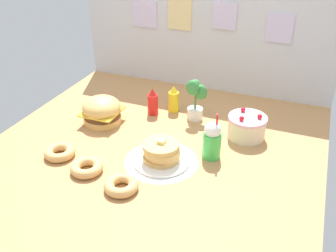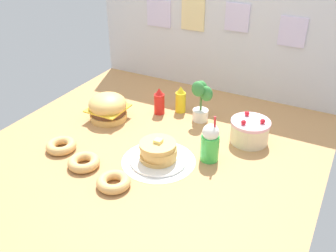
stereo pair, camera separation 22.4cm
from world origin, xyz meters
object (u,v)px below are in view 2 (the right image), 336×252
at_px(mustard_bottle, 181,100).
at_px(donut_pink_glaze, 61,146).
at_px(ketchup_bottle, 159,102).
at_px(pancake_stack, 158,153).
at_px(layer_cake, 250,131).
at_px(cream_soda_cup, 210,143).
at_px(potted_plant, 201,99).
at_px(donut_chocolate, 84,162).
at_px(burger, 108,107).
at_px(donut_vanilla, 114,182).

bearing_deg(mustard_bottle, donut_pink_glaze, -117.99).
height_order(ketchup_bottle, mustard_bottle, same).
bearing_deg(pancake_stack, layer_cake, 48.75).
height_order(layer_cake, donut_pink_glaze, layer_cake).
distance_m(pancake_stack, cream_soda_cup, 0.32).
relative_size(layer_cake, cream_soda_cup, 0.83).
height_order(ketchup_bottle, cream_soda_cup, cream_soda_cup).
bearing_deg(potted_plant, donut_chocolate, -114.42).
xyz_separation_m(burger, donut_vanilla, (0.49, -0.63, -0.06)).
bearing_deg(donut_pink_glaze, burger, 86.60).
relative_size(cream_soda_cup, donut_pink_glaze, 1.61).
bearing_deg(ketchup_bottle, burger, -138.71).
relative_size(mustard_bottle, potted_plant, 0.66).
xyz_separation_m(pancake_stack, potted_plant, (0.02, 0.60, 0.11)).
relative_size(pancake_stack, mustard_bottle, 1.70).
distance_m(pancake_stack, donut_vanilla, 0.35).
relative_size(cream_soda_cup, donut_vanilla, 1.61).
bearing_deg(ketchup_bottle, donut_chocolate, -95.06).
height_order(pancake_stack, donut_pink_glaze, pancake_stack).
height_order(ketchup_bottle, potted_plant, potted_plant).
relative_size(layer_cake, ketchup_bottle, 1.25).
xyz_separation_m(burger, donut_chocolate, (0.22, -0.56, -0.06)).
height_order(burger, pancake_stack, burger).
height_order(cream_soda_cup, potted_plant, potted_plant).
bearing_deg(burger, ketchup_bottle, 41.29).
bearing_deg(cream_soda_cup, donut_chocolate, -146.60).
distance_m(burger, potted_plant, 0.68).
distance_m(mustard_bottle, donut_vanilla, 0.99).
distance_m(cream_soda_cup, donut_pink_glaze, 0.95).
xyz_separation_m(ketchup_bottle, donut_vanilla, (0.20, -0.89, -0.07)).
bearing_deg(mustard_bottle, pancake_stack, -75.29).
distance_m(pancake_stack, donut_pink_glaze, 0.64).
xyz_separation_m(donut_chocolate, donut_vanilla, (0.27, -0.07, 0.00)).
xyz_separation_m(donut_chocolate, potted_plant, (0.39, 0.86, 0.14)).
distance_m(pancake_stack, mustard_bottle, 0.68).
bearing_deg(cream_soda_cup, ketchup_bottle, 145.50).
bearing_deg(burger, donut_vanilla, -52.32).
distance_m(donut_chocolate, donut_vanilla, 0.28).
bearing_deg(donut_vanilla, donut_chocolate, 165.00).
bearing_deg(donut_vanilla, pancake_stack, 73.16).
relative_size(layer_cake, mustard_bottle, 1.25).
height_order(burger, mustard_bottle, mustard_bottle).
height_order(pancake_stack, ketchup_bottle, ketchup_bottle).
bearing_deg(burger, layer_cake, 10.05).
xyz_separation_m(layer_cake, donut_chocolate, (-0.79, -0.74, -0.05)).
relative_size(ketchup_bottle, cream_soda_cup, 0.67).
distance_m(layer_cake, donut_vanilla, 0.97).
distance_m(pancake_stack, ketchup_bottle, 0.63).
height_order(pancake_stack, potted_plant, potted_plant).
xyz_separation_m(pancake_stack, cream_soda_cup, (0.27, 0.16, 0.06)).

